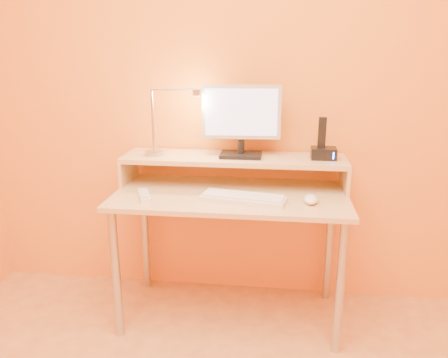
# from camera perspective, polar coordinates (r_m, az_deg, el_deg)

# --- Properties ---
(wall_back) EXTENTS (3.00, 0.04, 2.50)m
(wall_back) POSITION_cam_1_polar(r_m,az_deg,el_deg) (2.50, 1.71, 12.11)
(wall_back) COLOR orange
(wall_back) RESTS_ON floor
(desk_leg_fl) EXTENTS (0.04, 0.04, 0.69)m
(desk_leg_fl) POSITION_cam_1_polar(r_m,az_deg,el_deg) (2.34, -13.70, -11.87)
(desk_leg_fl) COLOR #AEAEB8
(desk_leg_fl) RESTS_ON floor
(desk_leg_fr) EXTENTS (0.04, 0.04, 0.69)m
(desk_leg_fr) POSITION_cam_1_polar(r_m,az_deg,el_deg) (2.23, 14.70, -13.48)
(desk_leg_fr) COLOR #AEAEB8
(desk_leg_fr) RESTS_ON floor
(desk_leg_bl) EXTENTS (0.04, 0.04, 0.69)m
(desk_leg_bl) POSITION_cam_1_polar(r_m,az_deg,el_deg) (2.76, -10.11, -7.09)
(desk_leg_bl) COLOR #AEAEB8
(desk_leg_bl) RESTS_ON floor
(desk_leg_br) EXTENTS (0.04, 0.04, 0.69)m
(desk_leg_br) POSITION_cam_1_polar(r_m,az_deg,el_deg) (2.67, 13.36, -8.16)
(desk_leg_br) COLOR #AEAEB8
(desk_leg_br) RESTS_ON floor
(desk_lower) EXTENTS (1.20, 0.60, 0.02)m
(desk_lower) POSITION_cam_1_polar(r_m,az_deg,el_deg) (2.30, 0.85, -2.11)
(desk_lower) COLOR #E5B786
(desk_lower) RESTS_ON floor
(shelf_riser_left) EXTENTS (0.02, 0.30, 0.14)m
(shelf_riser_left) POSITION_cam_1_polar(r_m,az_deg,el_deg) (2.54, -12.13, 1.23)
(shelf_riser_left) COLOR #E5B786
(shelf_riser_left) RESTS_ON desk_lower
(shelf_riser_right) EXTENTS (0.02, 0.30, 0.14)m
(shelf_riser_right) POSITION_cam_1_polar(r_m,az_deg,el_deg) (2.43, 15.23, 0.32)
(shelf_riser_right) COLOR #E5B786
(shelf_riser_right) RESTS_ON desk_lower
(desk_shelf) EXTENTS (1.20, 0.30, 0.02)m
(desk_shelf) POSITION_cam_1_polar(r_m,az_deg,el_deg) (2.40, 1.26, 2.65)
(desk_shelf) COLOR #E5B786
(desk_shelf) RESTS_ON desk_lower
(monitor_foot) EXTENTS (0.22, 0.16, 0.02)m
(monitor_foot) POSITION_cam_1_polar(r_m,az_deg,el_deg) (2.39, 2.19, 3.12)
(monitor_foot) COLOR black
(monitor_foot) RESTS_ON desk_shelf
(monitor_neck) EXTENTS (0.04, 0.04, 0.07)m
(monitor_neck) POSITION_cam_1_polar(r_m,az_deg,el_deg) (2.38, 2.20, 4.16)
(monitor_neck) COLOR black
(monitor_neck) RESTS_ON monitor_foot
(monitor_panel) EXTENTS (0.41, 0.06, 0.28)m
(monitor_panel) POSITION_cam_1_polar(r_m,az_deg,el_deg) (2.36, 2.28, 8.61)
(monitor_panel) COLOR #BCBCBE
(monitor_panel) RESTS_ON monitor_neck
(monitor_back) EXTENTS (0.37, 0.03, 0.24)m
(monitor_back) POSITION_cam_1_polar(r_m,az_deg,el_deg) (2.38, 2.32, 8.68)
(monitor_back) COLOR black
(monitor_back) RESTS_ON monitor_panel
(monitor_screen) EXTENTS (0.38, 0.03, 0.24)m
(monitor_screen) POSITION_cam_1_polar(r_m,az_deg,el_deg) (2.34, 2.24, 8.55)
(monitor_screen) COLOR #BABCEB
(monitor_screen) RESTS_ON monitor_panel
(lamp_base) EXTENTS (0.10, 0.10, 0.02)m
(lamp_base) POSITION_cam_1_polar(r_m,az_deg,el_deg) (2.44, -8.95, 3.32)
(lamp_base) COLOR #AEAEB8
(lamp_base) RESTS_ON desk_shelf
(lamp_post) EXTENTS (0.01, 0.01, 0.33)m
(lamp_post) POSITION_cam_1_polar(r_m,az_deg,el_deg) (2.41, -9.13, 7.43)
(lamp_post) COLOR #AEAEB8
(lamp_post) RESTS_ON lamp_base
(lamp_arm) EXTENTS (0.24, 0.01, 0.01)m
(lamp_arm) POSITION_cam_1_polar(r_m,az_deg,el_deg) (2.36, -6.46, 11.39)
(lamp_arm) COLOR #AEAEB8
(lamp_arm) RESTS_ON lamp_post
(lamp_head) EXTENTS (0.04, 0.04, 0.03)m
(lamp_head) POSITION_cam_1_polar(r_m,az_deg,el_deg) (2.34, -3.52, 11.04)
(lamp_head) COLOR #AEAEB8
(lamp_head) RESTS_ON lamp_arm
(lamp_bulb) EXTENTS (0.03, 0.03, 0.00)m
(lamp_bulb) POSITION_cam_1_polar(r_m,az_deg,el_deg) (2.34, -3.52, 10.65)
(lamp_bulb) COLOR #FFEAC6
(lamp_bulb) RESTS_ON lamp_head
(phone_dock) EXTENTS (0.13, 0.10, 0.06)m
(phone_dock) POSITION_cam_1_polar(r_m,az_deg,el_deg) (2.39, 12.69, 3.25)
(phone_dock) COLOR black
(phone_dock) RESTS_ON desk_shelf
(phone_handset) EXTENTS (0.04, 0.03, 0.16)m
(phone_handset) POSITION_cam_1_polar(r_m,az_deg,el_deg) (2.36, 12.49, 5.86)
(phone_handset) COLOR black
(phone_handset) RESTS_ON phone_dock
(phone_led) EXTENTS (0.01, 0.00, 0.04)m
(phone_led) POSITION_cam_1_polar(r_m,az_deg,el_deg) (2.34, 13.89, 2.92)
(phone_led) COLOR #1481FC
(phone_led) RESTS_ON phone_dock
(keyboard) EXTENTS (0.43, 0.21, 0.02)m
(keyboard) POSITION_cam_1_polar(r_m,az_deg,el_deg) (2.18, 2.48, -2.54)
(keyboard) COLOR silver
(keyboard) RESTS_ON desk_lower
(mouse) EXTENTS (0.07, 0.12, 0.04)m
(mouse) POSITION_cam_1_polar(r_m,az_deg,el_deg) (2.18, 11.09, -2.55)
(mouse) COLOR white
(mouse) RESTS_ON desk_lower
(remote_control) EXTENTS (0.11, 0.19, 0.02)m
(remote_control) POSITION_cam_1_polar(r_m,az_deg,el_deg) (2.27, -10.24, -2.06)
(remote_control) COLOR silver
(remote_control) RESTS_ON desk_lower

